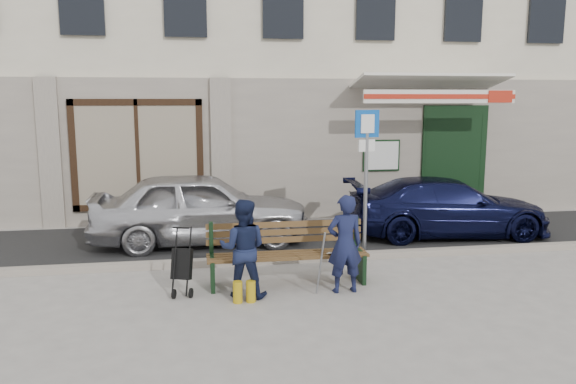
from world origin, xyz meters
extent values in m
plane|color=#9E9991|center=(0.00, 0.00, 0.00)|extent=(80.00, 80.00, 0.00)
cube|color=#282828|center=(0.00, 3.10, 0.01)|extent=(60.00, 3.20, 0.01)
cube|color=#9E9384|center=(0.00, 1.50, 0.06)|extent=(60.00, 0.18, 0.12)
cube|color=beige|center=(0.00, 8.50, 5.00)|extent=(20.00, 7.00, 10.00)
cube|color=#9E9384|center=(0.00, 4.96, 1.60)|extent=(20.00, 0.12, 3.20)
cube|color=maroon|center=(-3.20, 5.02, 1.55)|extent=(2.50, 0.12, 2.00)
cube|color=black|center=(4.10, 4.88, 1.30)|extent=(1.60, 0.10, 2.60)
cube|color=black|center=(4.10, 5.35, 1.20)|extent=(1.25, 0.90, 2.40)
cube|color=white|center=(2.30, 4.85, 1.45)|extent=(0.80, 0.03, 0.65)
cube|color=white|center=(3.20, 4.62, 3.08)|extent=(3.40, 1.72, 0.42)
cube|color=white|center=(3.20, 3.77, 2.80)|extent=(3.40, 0.05, 0.28)
cube|color=#B32716|center=(3.20, 3.74, 2.80)|extent=(3.40, 0.02, 0.10)
imported|color=silver|center=(-1.89, 3.03, 0.70)|extent=(4.14, 1.73, 1.40)
imported|color=black|center=(3.03, 2.87, 0.59)|extent=(4.17, 1.95, 1.18)
cylinder|color=gray|center=(1.00, 1.86, 1.23)|extent=(0.07, 0.07, 2.47)
cube|color=#0C4EAE|center=(1.00, 1.86, 2.32)|extent=(0.47, 0.15, 0.47)
cube|color=white|center=(1.00, 1.83, 2.32)|extent=(0.26, 0.09, 0.32)
cube|color=white|center=(1.00, 1.86, 1.94)|extent=(0.32, 0.11, 0.21)
cube|color=brown|center=(-0.65, 0.38, 0.45)|extent=(2.40, 0.50, 0.04)
cube|color=brown|center=(-0.65, 0.66, 0.74)|extent=(2.40, 0.10, 0.36)
cube|color=black|center=(-1.77, 0.38, 0.23)|extent=(0.06, 0.50, 0.45)
cube|color=black|center=(0.47, 0.38, 0.23)|extent=(0.06, 0.50, 0.45)
cube|color=white|center=(0.10, 0.28, 0.48)|extent=(0.34, 0.25, 0.11)
cylinder|color=gray|center=(-0.30, -0.29, 0.50)|extent=(0.07, 0.34, 0.96)
cylinder|color=#B49212|center=(-1.45, -0.27, 0.15)|extent=(0.13, 0.13, 0.30)
cylinder|color=#B49212|center=(-1.27, -0.27, 0.15)|extent=(0.13, 0.13, 0.30)
imported|color=#151A3C|center=(0.10, -0.08, 0.71)|extent=(0.54, 0.37, 1.42)
imported|color=#151C3B|center=(-1.35, -0.03, 0.70)|extent=(0.78, 0.67, 1.39)
cylinder|color=black|center=(-2.32, 0.03, 0.07)|extent=(0.07, 0.14, 0.14)
cylinder|color=black|center=(-2.08, 0.03, 0.07)|extent=(0.07, 0.14, 0.14)
cube|color=black|center=(-2.20, 0.22, 0.44)|extent=(0.34, 0.32, 0.46)
cylinder|color=black|center=(-2.20, 0.34, 0.94)|extent=(0.25, 0.10, 0.02)
camera|label=1|loc=(-1.96, -7.60, 2.76)|focal=35.00mm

